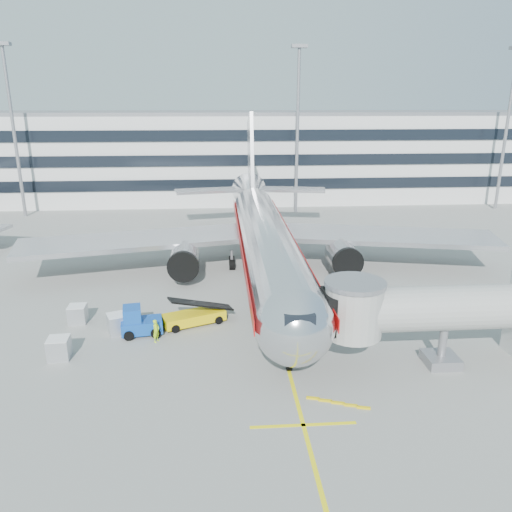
{
  "coord_description": "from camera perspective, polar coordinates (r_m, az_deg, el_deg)",
  "views": [
    {
      "loc": [
        -4.39,
        -37.51,
        17.27
      ],
      "look_at": [
        -1.23,
        5.17,
        4.0
      ],
      "focal_mm": 35.0,
      "sensor_mm": 36.0,
      "label": 1
    }
  ],
  "objects": [
    {
      "name": "main_jet",
      "position": [
        51.12,
        0.83,
        2.45
      ],
      "size": [
        50.95,
        48.7,
        16.06
      ],
      "color": "silver",
      "rests_on": "ground"
    },
    {
      "name": "ground",
      "position": [
        41.53,
        2.24,
        -7.36
      ],
      "size": [
        180.0,
        180.0,
        0.0
      ],
      "primitive_type": "plane",
      "color": "gray",
      "rests_on": "ground"
    },
    {
      "name": "cargo_container_front",
      "position": [
        38.05,
        -21.59,
        -9.77
      ],
      "size": [
        1.54,
        1.54,
        1.54
      ],
      "color": "#B1B3B8",
      "rests_on": "ground"
    },
    {
      "name": "stop_bar",
      "position": [
        29.5,
        5.43,
        -18.68
      ],
      "size": [
        6.0,
        0.25,
        0.01
      ],
      "primitive_type": "cube",
      "color": "yellow",
      "rests_on": "ground"
    },
    {
      "name": "terminal",
      "position": [
        96.03,
        -1.63,
        11.56
      ],
      "size": [
        150.0,
        24.25,
        15.6
      ],
      "color": "silver",
      "rests_on": "ground"
    },
    {
      "name": "light_mast_west",
      "position": [
        85.23,
        -26.11,
        13.94
      ],
      "size": [
        2.4,
        1.2,
        25.45
      ],
      "color": "gray",
      "rests_on": "ground"
    },
    {
      "name": "light_mast_centre",
      "position": [
        80.51,
        4.79,
        15.47
      ],
      "size": [
        2.4,
        1.2,
        25.45
      ],
      "color": "gray",
      "rests_on": "ground"
    },
    {
      "name": "baggage_tug",
      "position": [
        39.76,
        -13.25,
        -7.4
      ],
      "size": [
        3.34,
        2.41,
        2.32
      ],
      "color": "#0E429F",
      "rests_on": "ground"
    },
    {
      "name": "ramp_worker",
      "position": [
        38.4,
        -11.35,
        -8.38
      ],
      "size": [
        0.68,
        0.77,
        1.78
      ],
      "primitive_type": "imported",
      "rotation": [
        0.0,
        0.0,
        1.08
      ],
      "color": "#AEE317",
      "rests_on": "ground"
    },
    {
      "name": "belt_loader",
      "position": [
        40.83,
        -7.15,
        -6.83
      ],
      "size": [
        5.34,
        3.58,
        2.52
      ],
      "color": "#DEBD09",
      "rests_on": "ground"
    },
    {
      "name": "cargo_container_right",
      "position": [
        43.34,
        -19.71,
        -6.26
      ],
      "size": [
        1.44,
        1.44,
        1.48
      ],
      "color": "#B1B3B8",
      "rests_on": "ground"
    },
    {
      "name": "lead_in_line",
      "position": [
        50.74,
        0.98,
        -2.67
      ],
      "size": [
        0.25,
        70.0,
        0.01
      ],
      "primitive_type": "cube",
      "color": "yellow",
      "rests_on": "ground"
    },
    {
      "name": "light_mast_east",
      "position": [
        92.09,
        26.87,
        13.96
      ],
      "size": [
        2.4,
        1.2,
        25.45
      ],
      "color": "gray",
      "rests_on": "ground"
    },
    {
      "name": "jet_bridge",
      "position": [
        36.4,
        23.34,
        -5.86
      ],
      "size": [
        17.8,
        4.5,
        7.0
      ],
      "color": "silver",
      "rests_on": "ground"
    },
    {
      "name": "cargo_container_left",
      "position": [
        40.55,
        -15.54,
        -7.45
      ],
      "size": [
        1.89,
        1.89,
        1.54
      ],
      "color": "#B1B3B8",
      "rests_on": "ground"
    }
  ]
}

